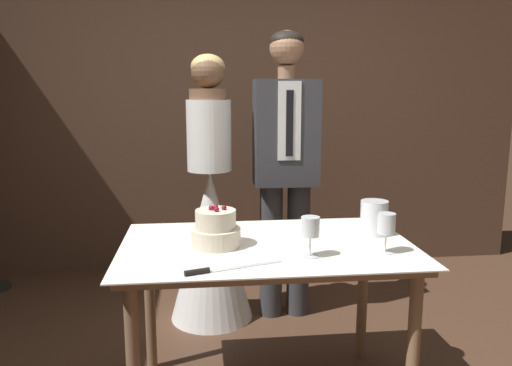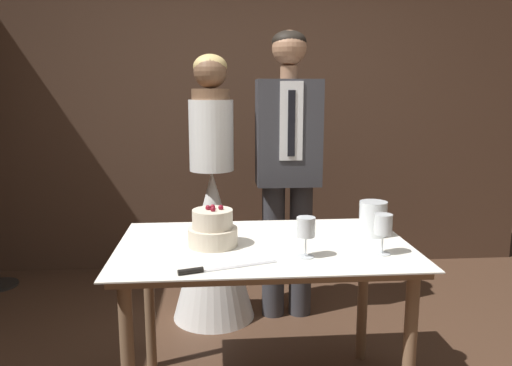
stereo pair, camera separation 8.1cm
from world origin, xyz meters
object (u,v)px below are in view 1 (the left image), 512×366
at_px(cake_table, 267,263).
at_px(hurricane_candle, 374,218).
at_px(cake_knife, 216,270).
at_px(tiered_cake, 216,230).
at_px(wine_glass_middle, 310,229).
at_px(bride, 211,225).
at_px(groom, 286,160).
at_px(wine_glass_near, 386,225).

xyz_separation_m(cake_table, hurricane_candle, (0.54, 0.10, 0.17)).
distance_m(cake_table, cake_knife, 0.43).
height_order(tiered_cake, wine_glass_middle, tiered_cake).
height_order(hurricane_candle, bride, bride).
bearing_deg(groom, wine_glass_middle, -94.39).
relative_size(tiered_cake, wine_glass_near, 1.27).
height_order(cake_knife, groom, groom).
distance_m(hurricane_candle, groom, 0.91).
bearing_deg(wine_glass_near, hurricane_candle, 80.57).
bearing_deg(bride, tiered_cake, -89.56).
distance_m(wine_glass_middle, groom, 1.15).
bearing_deg(groom, hurricane_candle, -70.42).
height_order(tiered_cake, cake_knife, tiered_cake).
relative_size(hurricane_candle, groom, 0.09).
height_order(cake_knife, wine_glass_middle, wine_glass_middle).
distance_m(cake_table, hurricane_candle, 0.58).
bearing_deg(wine_glass_middle, bride, 109.42).
bearing_deg(tiered_cake, cake_knife, -92.20).
bearing_deg(tiered_cake, wine_glass_near, -13.80).
distance_m(cake_knife, hurricane_candle, 0.91).
relative_size(wine_glass_middle, bride, 0.10).
xyz_separation_m(cake_table, tiered_cake, (-0.24, -0.00, 0.17)).
bearing_deg(bride, wine_glass_near, -56.59).
xyz_separation_m(cake_table, wine_glass_middle, (0.16, -0.20, 0.22)).
relative_size(bride, groom, 0.92).
distance_m(tiered_cake, wine_glass_middle, 0.44).
distance_m(wine_glass_near, wine_glass_middle, 0.34).
xyz_separation_m(tiered_cake, hurricane_candle, (0.78, 0.10, 0.00)).
bearing_deg(hurricane_candle, groom, 109.58).
bearing_deg(bride, groom, -0.05).
relative_size(tiered_cake, groom, 0.12).
relative_size(tiered_cake, hurricane_candle, 1.33).
relative_size(cake_table, bride, 0.79).
distance_m(cake_table, groom, 1.03).
relative_size(wine_glass_middle, hurricane_candle, 1.03).
height_order(cake_table, hurricane_candle, hurricane_candle).
bearing_deg(wine_glass_near, cake_knife, -168.64).
height_order(tiered_cake, bride, bride).
height_order(cake_table, cake_knife, cake_knife).
bearing_deg(wine_glass_near, groom, 102.66).
bearing_deg(groom, cake_knife, -111.22).
xyz_separation_m(wine_glass_near, hurricane_candle, (0.05, 0.28, -0.05)).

